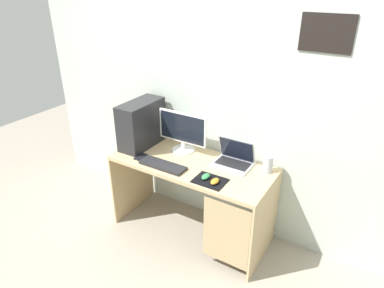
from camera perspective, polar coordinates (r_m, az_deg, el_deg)
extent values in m
plane|color=#9E9384|center=(3.42, 0.00, -14.21)|extent=(8.00, 8.00, 0.00)
cube|color=beige|center=(3.04, 3.46, 8.65)|extent=(4.00, 0.04, 2.60)
cube|color=black|center=(2.60, 21.64, 16.88)|extent=(0.36, 0.01, 0.26)
cube|color=tan|center=(2.99, 0.00, -3.39)|extent=(1.43, 0.61, 0.03)
cube|color=tan|center=(3.55, -9.83, -5.67)|extent=(0.02, 0.61, 0.72)
cube|color=tan|center=(2.96, 12.08, -13.26)|extent=(0.02, 0.61, 0.72)
cube|color=tan|center=(2.78, 5.68, -14.87)|extent=(0.40, 0.01, 0.58)
cube|color=#232326|center=(3.23, -8.48, 3.33)|extent=(0.22, 0.48, 0.44)
cylinder|color=white|center=(3.18, -1.48, -0.97)|extent=(0.22, 0.22, 0.01)
cylinder|color=white|center=(3.16, -1.49, -0.23)|extent=(0.04, 0.04, 0.08)
cube|color=white|center=(3.08, -1.62, 2.76)|extent=(0.49, 0.02, 0.29)
cube|color=black|center=(3.07, -1.72, 2.69)|extent=(0.46, 0.00, 0.26)
cube|color=#B7BCC6|center=(2.95, 6.72, -3.51)|extent=(0.33, 0.24, 0.01)
cube|color=black|center=(2.96, 6.88, -3.23)|extent=(0.29, 0.16, 0.00)
cube|color=#B7BCC6|center=(2.96, 7.51, -0.89)|extent=(0.33, 0.08, 0.22)
cube|color=black|center=(2.96, 7.45, -0.98)|extent=(0.30, 0.07, 0.20)
cylinder|color=#B7BCC6|center=(2.88, 12.61, -3.31)|extent=(0.08, 0.08, 0.15)
cube|color=#232326|center=(2.92, -4.94, -3.57)|extent=(0.42, 0.14, 0.02)
cube|color=black|center=(2.73, 3.05, -6.17)|extent=(0.26, 0.20, 0.00)
ellipsoid|color=#338C4C|center=(2.74, 2.33, -5.47)|extent=(0.06, 0.10, 0.03)
ellipsoid|color=orange|center=(2.68, 3.84, -6.26)|extent=(0.06, 0.10, 0.03)
cube|color=black|center=(3.09, -8.57, -2.14)|extent=(0.07, 0.13, 0.01)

